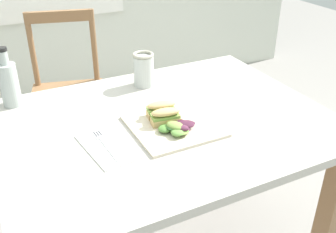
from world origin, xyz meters
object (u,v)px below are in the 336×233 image
sandwich_half_back (161,109)px  mason_jar_iced_tea (144,71)px  chair_wooden_far (68,92)px  fork_on_napkin (105,143)px  plate_lunch (173,126)px  dining_table (165,153)px  sandwich_half_front (166,116)px  bottle_cold_brew (10,86)px

sandwich_half_back → mason_jar_iced_tea: mason_jar_iced_tea is taller
chair_wooden_far → fork_on_napkin: bearing=-96.1°
plate_lunch → sandwich_half_back: (-0.01, 0.07, 0.03)m
chair_wooden_far → plate_lunch: bearing=-83.1°
dining_table → fork_on_napkin: (-0.23, -0.05, 0.14)m
sandwich_half_back → fork_on_napkin: sandwich_half_back is taller
chair_wooden_far → sandwich_half_front: size_ratio=8.37×
bottle_cold_brew → chair_wooden_far: bearing=62.9°
sandwich_half_back → mason_jar_iced_tea: 0.29m
dining_table → fork_on_napkin: bearing=-166.8°
sandwich_half_back → fork_on_napkin: size_ratio=0.56×
sandwich_half_front → bottle_cold_brew: size_ratio=0.48×
chair_wooden_far → bottle_cold_brew: 0.80m
fork_on_napkin → bottle_cold_brew: 0.46m
dining_table → mason_jar_iced_tea: 0.36m
plate_lunch → bottle_cold_brew: bearing=138.0°
chair_wooden_far → sandwich_half_back: size_ratio=8.37×
sandwich_half_front → mason_jar_iced_tea: 0.34m
dining_table → bottle_cold_brew: bottle_cold_brew is taller
bottle_cold_brew → mason_jar_iced_tea: (0.50, -0.06, -0.01)m
sandwich_half_front → mason_jar_iced_tea: size_ratio=0.77×
chair_wooden_far → sandwich_half_back: bearing=-83.3°
dining_table → mason_jar_iced_tea: size_ratio=8.27×
dining_table → chair_wooden_far: size_ratio=1.28×
chair_wooden_far → bottle_cold_brew: bottle_cold_brew is taller
fork_on_napkin → mason_jar_iced_tea: (0.28, 0.35, 0.06)m
dining_table → sandwich_half_front: 0.18m
dining_table → bottle_cold_brew: (-0.45, 0.35, 0.21)m
fork_on_napkin → bottle_cold_brew: bottle_cold_brew is taller
plate_lunch → mason_jar_iced_tea: bearing=82.4°
fork_on_napkin → chair_wooden_far: bearing=83.9°
plate_lunch → sandwich_half_front: size_ratio=2.65×
plate_lunch → chair_wooden_far: bearing=96.9°
sandwich_half_front → sandwich_half_back: bearing=80.5°
mason_jar_iced_tea → fork_on_napkin: bearing=-129.2°
plate_lunch → fork_on_napkin: 0.24m
chair_wooden_far → mason_jar_iced_tea: mason_jar_iced_tea is taller
fork_on_napkin → sandwich_half_back: bearing=16.6°
sandwich_half_front → sandwich_half_back: size_ratio=1.00×
chair_wooden_far → bottle_cold_brew: size_ratio=3.99×
bottle_cold_brew → sandwich_half_front: bearing=-42.2°
sandwich_half_back → bottle_cold_brew: size_ratio=0.48×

